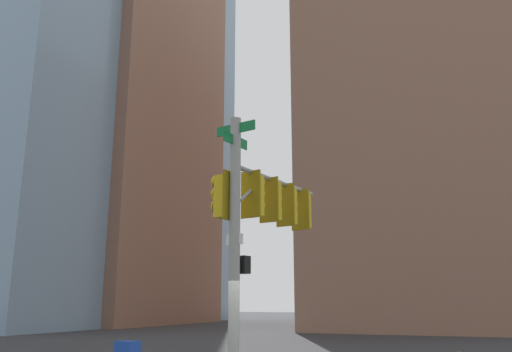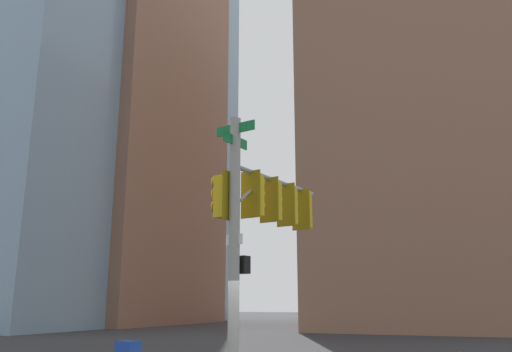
# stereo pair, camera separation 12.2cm
# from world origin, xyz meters

# --- Properties ---
(signal_pole_assembly) EXTENTS (4.32, 1.49, 6.32)m
(signal_pole_assembly) POSITION_xyz_m (-1.24, 0.11, 4.14)
(signal_pole_assembly) COLOR gray
(signal_pole_assembly) RESTS_ON ground_plane
(building_brick_nearside) EXTENTS (18.98, 17.63, 59.17)m
(building_brick_nearside) POSITION_xyz_m (-33.51, -30.00, 29.59)
(building_brick_nearside) COLOR #845B47
(building_brick_nearside) RESTS_ON ground_plane
(building_brick_midblock) EXTENTS (22.22, 16.33, 30.70)m
(building_brick_midblock) POSITION_xyz_m (-36.19, 1.37, 15.35)
(building_brick_midblock) COLOR #845B47
(building_brick_midblock) RESTS_ON ground_plane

